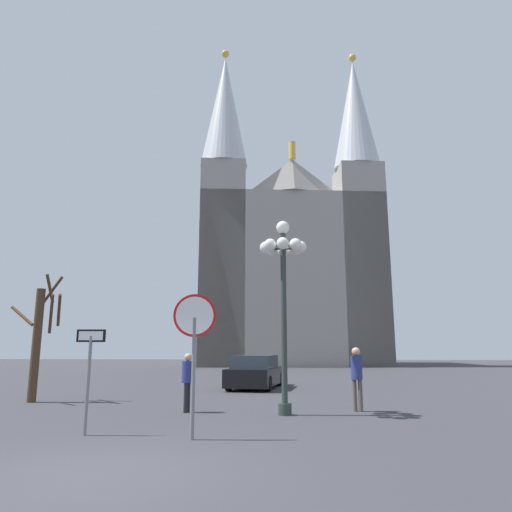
{
  "coord_description": "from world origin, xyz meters",
  "views": [
    {
      "loc": [
        2.84,
        -6.72,
        1.78
      ],
      "look_at": [
        0.76,
        20.84,
        7.23
      ],
      "focal_mm": 32.38,
      "sensor_mm": 36.0,
      "label": 1
    }
  ],
  "objects_px": {
    "cathedral": "(289,262)",
    "one_way_arrow_sign": "(89,367)",
    "pedestrian_standing": "(188,377)",
    "street_lamp": "(283,273)",
    "parked_car_near_black": "(256,372)",
    "pedestrian_walking": "(357,372)",
    "stop_sign": "(194,334)",
    "bare_tree": "(38,337)"
  },
  "relations": [
    {
      "from": "cathedral",
      "to": "pedestrian_standing",
      "type": "height_order",
      "value": "cathedral"
    },
    {
      "from": "one_way_arrow_sign",
      "to": "parked_car_near_black",
      "type": "bearing_deg",
      "value": 76.7
    },
    {
      "from": "parked_car_near_black",
      "to": "street_lamp",
      "type": "bearing_deg",
      "value": -80.19
    },
    {
      "from": "one_way_arrow_sign",
      "to": "street_lamp",
      "type": "xyz_separation_m",
      "value": [
        4.05,
        3.17,
        2.43
      ]
    },
    {
      "from": "one_way_arrow_sign",
      "to": "bare_tree",
      "type": "xyz_separation_m",
      "value": [
        -4.23,
        5.45,
        0.74
      ]
    },
    {
      "from": "cathedral",
      "to": "pedestrian_walking",
      "type": "xyz_separation_m",
      "value": [
        2.0,
        -33.62,
        -9.32
      ]
    },
    {
      "from": "pedestrian_standing",
      "to": "bare_tree",
      "type": "bearing_deg",
      "value": 160.48
    },
    {
      "from": "one_way_arrow_sign",
      "to": "bare_tree",
      "type": "height_order",
      "value": "bare_tree"
    },
    {
      "from": "cathedral",
      "to": "parked_car_near_black",
      "type": "distance_m",
      "value": 28.16
    },
    {
      "from": "pedestrian_standing",
      "to": "street_lamp",
      "type": "bearing_deg",
      "value": -6.62
    },
    {
      "from": "parked_car_near_black",
      "to": "pedestrian_standing",
      "type": "bearing_deg",
      "value": -99.68
    },
    {
      "from": "stop_sign",
      "to": "parked_car_near_black",
      "type": "xyz_separation_m",
      "value": [
        0.37,
        11.52,
        -1.36
      ]
    },
    {
      "from": "bare_tree",
      "to": "pedestrian_walking",
      "type": "relative_size",
      "value": 2.39
    },
    {
      "from": "stop_sign",
      "to": "bare_tree",
      "type": "relative_size",
      "value": 0.67
    },
    {
      "from": "parked_car_near_black",
      "to": "pedestrian_walking",
      "type": "height_order",
      "value": "pedestrian_walking"
    },
    {
      "from": "pedestrian_standing",
      "to": "parked_car_near_black",
      "type": "bearing_deg",
      "value": 80.32
    },
    {
      "from": "street_lamp",
      "to": "bare_tree",
      "type": "height_order",
      "value": "street_lamp"
    },
    {
      "from": "street_lamp",
      "to": "bare_tree",
      "type": "xyz_separation_m",
      "value": [
        -8.28,
        2.29,
        -1.7
      ]
    },
    {
      "from": "cathedral",
      "to": "pedestrian_standing",
      "type": "xyz_separation_m",
      "value": [
        -2.76,
        -34.16,
        -9.43
      ]
    },
    {
      "from": "stop_sign",
      "to": "parked_car_near_black",
      "type": "distance_m",
      "value": 11.61
    },
    {
      "from": "cathedral",
      "to": "pedestrian_walking",
      "type": "relative_size",
      "value": 18.45
    },
    {
      "from": "one_way_arrow_sign",
      "to": "pedestrian_walking",
      "type": "distance_m",
      "value": 7.3
    },
    {
      "from": "pedestrian_standing",
      "to": "pedestrian_walking",
      "type": "bearing_deg",
      "value": 6.37
    },
    {
      "from": "cathedral",
      "to": "street_lamp",
      "type": "distance_m",
      "value": 35.1
    },
    {
      "from": "stop_sign",
      "to": "parked_car_near_black",
      "type": "bearing_deg",
      "value": 88.14
    },
    {
      "from": "street_lamp",
      "to": "bare_tree",
      "type": "relative_size",
      "value": 1.26
    },
    {
      "from": "one_way_arrow_sign",
      "to": "street_lamp",
      "type": "height_order",
      "value": "street_lamp"
    },
    {
      "from": "parked_car_near_black",
      "to": "bare_tree",
      "type": "bearing_deg",
      "value": -139.91
    },
    {
      "from": "bare_tree",
      "to": "pedestrian_walking",
      "type": "bearing_deg",
      "value": -7.94
    },
    {
      "from": "pedestrian_walking",
      "to": "pedestrian_standing",
      "type": "xyz_separation_m",
      "value": [
        -4.76,
        -0.53,
        -0.11
      ]
    },
    {
      "from": "cathedral",
      "to": "one_way_arrow_sign",
      "type": "bearing_deg",
      "value": -96.2
    },
    {
      "from": "stop_sign",
      "to": "parked_car_near_black",
      "type": "relative_size",
      "value": 0.61
    },
    {
      "from": "street_lamp",
      "to": "pedestrian_standing",
      "type": "height_order",
      "value": "street_lamp"
    },
    {
      "from": "cathedral",
      "to": "stop_sign",
      "type": "xyz_separation_m",
      "value": [
        -1.81,
        -37.91,
        -8.37
      ]
    },
    {
      "from": "cathedral",
      "to": "stop_sign",
      "type": "height_order",
      "value": "cathedral"
    },
    {
      "from": "cathedral",
      "to": "street_lamp",
      "type": "relative_size",
      "value": 6.11
    },
    {
      "from": "stop_sign",
      "to": "one_way_arrow_sign",
      "type": "height_order",
      "value": "stop_sign"
    },
    {
      "from": "stop_sign",
      "to": "street_lamp",
      "type": "height_order",
      "value": "street_lamp"
    },
    {
      "from": "one_way_arrow_sign",
      "to": "pedestrian_standing",
      "type": "bearing_deg",
      "value": 69.04
    },
    {
      "from": "stop_sign",
      "to": "bare_tree",
      "type": "distance_m",
      "value": 8.67
    },
    {
      "from": "bare_tree",
      "to": "one_way_arrow_sign",
      "type": "bearing_deg",
      "value": -52.23
    },
    {
      "from": "pedestrian_standing",
      "to": "one_way_arrow_sign",
      "type": "bearing_deg",
      "value": -110.96
    }
  ]
}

